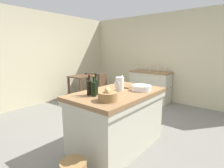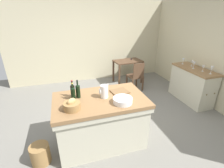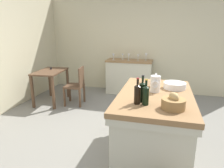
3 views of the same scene
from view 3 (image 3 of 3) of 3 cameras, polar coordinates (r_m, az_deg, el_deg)
ground_plane at (r=3.49m, az=1.91°, el=-14.08°), size 6.76×6.76×0.00m
wall_right at (r=5.61m, az=8.09°, el=11.11°), size 0.12×5.20×2.60m
island_table at (r=2.83m, az=11.79°, el=-10.75°), size 1.54×0.94×0.91m
side_cabinet at (r=5.45m, az=4.86°, el=2.09°), size 0.52×1.23×0.91m
writing_desk at (r=4.93m, az=-17.09°, el=2.17°), size 0.95×0.64×0.82m
wooden_chair at (r=4.67m, az=-10.02°, el=-0.19°), size 0.45×0.45×0.88m
pitcher at (r=2.72m, az=12.18°, el=0.09°), size 0.17×0.13×0.26m
wash_bowl at (r=2.96m, az=17.37°, el=-0.39°), size 0.31×0.31×0.09m
bread_basket at (r=2.21m, az=17.04°, el=-5.17°), size 0.25×0.25×0.18m
cutting_board at (r=3.05m, az=10.41°, el=-0.08°), size 0.33×0.30×0.02m
wine_bottle_dark at (r=2.32m, az=8.62°, el=-2.03°), size 0.07×0.07×0.31m
wine_bottle_amber at (r=2.25m, az=7.21°, el=-2.69°), size 0.07×0.07×0.30m
wine_bottle_green at (r=2.24m, az=9.57°, el=-2.97°), size 0.07×0.07×0.29m
wine_glass_far_left at (r=5.33m, az=9.65°, el=7.99°), size 0.07×0.07×0.19m
wine_glass_left at (r=5.32m, az=7.43°, el=7.78°), size 0.07×0.07×0.15m
wine_glass_middle at (r=5.30m, az=4.75°, el=8.02°), size 0.07×0.07×0.18m
wine_glass_right at (r=5.43m, az=3.08°, el=8.08°), size 0.07×0.07×0.15m
wine_glass_far_right at (r=5.39m, az=0.42°, el=8.09°), size 0.07×0.07×0.16m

